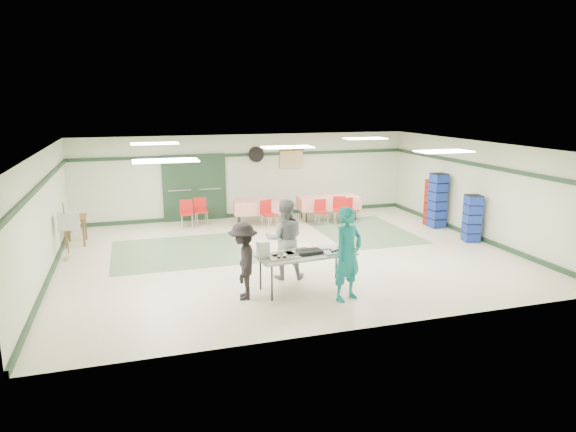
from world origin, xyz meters
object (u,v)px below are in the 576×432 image
object	(u,v)px
crate_stack_blue_b	(472,218)
office_printer	(69,221)
volunteer_dark	(243,261)
volunteer_teal	(348,254)
chair_b	(321,209)
chair_d	(268,211)
volunteer_grey	(285,239)
crate_stack_red	(432,203)
chair_loose_a	(200,208)
dining_table_b	(262,206)
crate_stack_blue_a	(438,201)
broom	(66,230)
printer_table	(75,221)
serving_table	(306,255)
chair_loose_b	(187,211)
dining_table_a	(328,202)
chair_c	(350,208)
chair_a	(339,207)

from	to	relation	value
crate_stack_blue_b	office_printer	bearing A→B (deg)	171.40
volunteer_dark	volunteer_teal	bearing A→B (deg)	83.94
chair_b	chair_d	xyz separation A→B (m)	(-1.71, 0.00, 0.05)
volunteer_grey	crate_stack_red	bearing A→B (deg)	-136.53
volunteer_teal	chair_loose_a	distance (m)	7.21
volunteer_dark	dining_table_b	distance (m)	6.12
crate_stack_blue_a	broom	size ratio (longest dim) A/B	1.19
crate_stack_red	broom	bearing A→B (deg)	-177.84
printer_table	office_printer	world-z (taller)	office_printer
serving_table	chair_loose_a	bearing A→B (deg)	96.24
broom	chair_d	bearing A→B (deg)	26.67
chair_b	printer_table	distance (m)	7.07
chair_loose_b	printer_table	size ratio (longest dim) A/B	0.99
chair_loose_a	broom	xyz separation A→B (m)	(-3.57, -2.54, 0.21)
chair_loose_a	serving_table	bearing A→B (deg)	-81.22
chair_loose_a	dining_table_a	bearing A→B (deg)	-9.88
serving_table	printer_table	world-z (taller)	serving_table
serving_table	chair_loose_b	size ratio (longest dim) A/B	2.49
chair_c	chair_a	bearing A→B (deg)	168.07
dining_table_a	office_printer	distance (m)	7.82
dining_table_b	crate_stack_blue_b	distance (m)	6.14
chair_b	chair_c	size ratio (longest dim) A/B	1.01
volunteer_dark	crate_stack_red	size ratio (longest dim) A/B	1.07
volunteer_grey	chair_loose_b	bearing A→B (deg)	-59.80
crate_stack_blue_b	office_printer	xyz separation A→B (m)	(-10.30, 1.56, 0.29)
chair_b	crate_stack_blue_a	world-z (taller)	crate_stack_blue_a
dining_table_b	chair_loose_b	distance (m)	2.31
volunteer_teal	chair_b	size ratio (longest dim) A/B	2.34
volunteer_dark	chair_b	size ratio (longest dim) A/B	1.94
volunteer_teal	chair_b	xyz separation A→B (m)	(1.69, 5.89, -0.44)
office_printer	dining_table_b	bearing A→B (deg)	17.12
serving_table	chair_b	bearing A→B (deg)	60.54
volunteer_teal	crate_stack_blue_a	distance (m)	6.68
volunteer_dark	chair_d	world-z (taller)	volunteer_dark
volunteer_dark	chair_loose_b	world-z (taller)	volunteer_dark
volunteer_grey	broom	xyz separation A→B (m)	(-4.66, 2.87, -0.15)
chair_loose_b	broom	xyz separation A→B (m)	(-3.13, -2.34, 0.21)
volunteer_grey	broom	bearing A→B (deg)	-17.85
chair_loose_a	broom	bearing A→B (deg)	-147.70
serving_table	crate_stack_red	size ratio (longest dim) A/B	1.47
crate_stack_blue_a	chair_loose_b	bearing A→B (deg)	162.93
chair_loose_b	office_printer	bearing A→B (deg)	-139.56
volunteer_teal	crate_stack_blue_a	world-z (taller)	volunteer_teal
chair_c	crate_stack_red	world-z (taller)	crate_stack_red
volunteer_teal	broom	xyz separation A→B (m)	(-5.46, 4.41, -0.19)
crate_stack_red	broom	size ratio (longest dim) A/B	1.01
volunteer_grey	chair_b	bearing A→B (deg)	-105.98
chair_loose_a	office_printer	bearing A→B (deg)	-147.06
chair_b	chair_c	world-z (taller)	chair_b
broom	volunteer_dark	bearing A→B (deg)	-35.29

